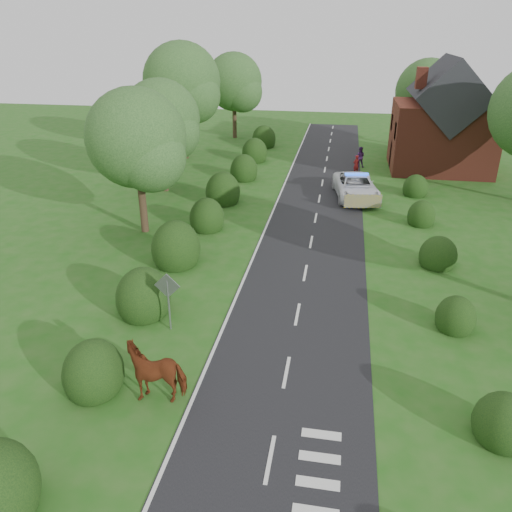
% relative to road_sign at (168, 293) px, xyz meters
% --- Properties ---
extents(ground, '(120.00, 120.00, 0.00)m').
position_rel_road_sign_xyz_m(ground, '(5.00, -2.00, -1.65)').
color(ground, '#1F5F15').
extents(road, '(6.00, 70.00, 0.02)m').
position_rel_road_sign_xyz_m(road, '(5.00, 13.00, -1.64)').
color(road, black).
rests_on(road, ground).
extents(road_markings, '(4.96, 70.00, 0.01)m').
position_rel_road_sign_xyz_m(road_markings, '(3.40, 10.93, -1.63)').
color(road_markings, white).
rests_on(road_markings, road).
extents(hedgerow_left, '(2.75, 50.41, 3.00)m').
position_rel_road_sign_xyz_m(hedgerow_left, '(-1.51, 9.69, -0.91)').
color(hedgerow_left, black).
rests_on(hedgerow_left, ground).
extents(hedgerow_right, '(2.10, 45.78, 2.10)m').
position_rel_road_sign_xyz_m(hedgerow_right, '(11.60, 9.21, -1.10)').
color(hedgerow_right, black).
rests_on(hedgerow_right, ground).
extents(tree_left_a, '(5.74, 5.60, 8.38)m').
position_rel_road_sign_xyz_m(tree_left_a, '(-4.75, 9.86, 3.69)').
color(tree_left_a, '#332316').
rests_on(tree_left_a, ground).
extents(tree_left_b, '(5.74, 5.60, 8.07)m').
position_rel_road_sign_xyz_m(tree_left_b, '(-6.25, 17.86, 3.39)').
color(tree_left_b, '#332316').
rests_on(tree_left_b, ground).
extents(tree_left_c, '(6.97, 6.80, 10.22)m').
position_rel_road_sign_xyz_m(tree_left_c, '(-7.70, 27.83, 4.88)').
color(tree_left_c, '#332316').
rests_on(tree_left_c, ground).
extents(tree_left_d, '(6.15, 6.00, 8.89)m').
position_rel_road_sign_xyz_m(tree_left_d, '(-5.23, 37.85, 3.98)').
color(tree_left_d, '#332316').
rests_on(tree_left_d, ground).
extents(tree_right_c, '(6.15, 6.00, 8.58)m').
position_rel_road_sign_xyz_m(tree_right_c, '(14.27, 35.85, 3.69)').
color(tree_right_c, '#332316').
rests_on(tree_right_c, ground).
extents(road_sign, '(1.06, 0.08, 2.53)m').
position_rel_road_sign_xyz_m(road_sign, '(0.00, 0.00, 0.00)').
color(road_sign, gray).
rests_on(road_sign, ground).
extents(house, '(8.00, 7.40, 9.17)m').
position_rel_road_sign_xyz_m(house, '(14.49, 28.00, 2.13)').
color(house, brown).
rests_on(house, ground).
extents(cow, '(2.56, 1.70, 1.67)m').
position_rel_road_sign_xyz_m(cow, '(0.89, -3.80, -0.82)').
color(cow, '#5C2212').
rests_on(cow, ground).
extents(police_van, '(3.63, 6.36, 1.81)m').
position_rel_road_sign_xyz_m(police_van, '(7.50, 18.69, -0.82)').
color(police_van, white).
rests_on(police_van, ground).
extents(pedestrian_red, '(0.68, 0.67, 1.58)m').
position_rel_road_sign_xyz_m(pedestrian_red, '(7.58, 25.17, -0.87)').
color(pedestrian_red, maroon).
rests_on(pedestrian_red, ground).
extents(pedestrian_purple, '(0.90, 0.72, 1.78)m').
position_rel_road_sign_xyz_m(pedestrian_purple, '(7.90, 27.52, -0.76)').
color(pedestrian_purple, '#512567').
rests_on(pedestrian_purple, ground).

